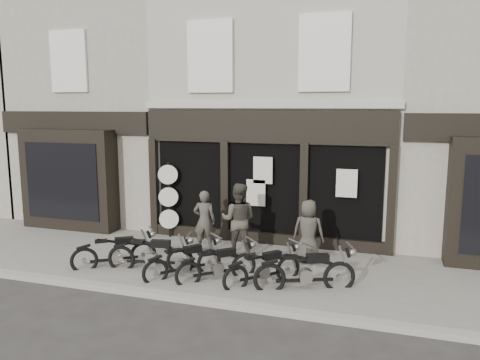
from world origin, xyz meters
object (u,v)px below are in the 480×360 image
(motorcycle_0, at_px, (115,255))
(motorcycle_3, at_px, (218,268))
(motorcycle_2, at_px, (184,264))
(man_left, at_px, (204,221))
(man_centre, at_px, (238,220))
(man_right, at_px, (308,231))
(motorcycle_4, at_px, (264,271))
(motorcycle_1, at_px, (152,257))
(advert_sign_post, at_px, (169,203))
(motorcycle_5, at_px, (306,275))

(motorcycle_0, xyz_separation_m, motorcycle_3, (2.71, -0.05, -0.02))
(motorcycle_0, xyz_separation_m, motorcycle_2, (1.89, -0.08, -0.01))
(man_left, relative_size, man_centre, 0.86)
(motorcycle_3, height_order, man_right, man_right)
(motorcycle_4, xyz_separation_m, man_left, (-2.14, 1.79, 0.57))
(motorcycle_0, bearing_deg, motorcycle_4, -36.75)
(motorcycle_3, height_order, man_centre, man_centre)
(motorcycle_1, height_order, advert_sign_post, advert_sign_post)
(motorcycle_1, bearing_deg, motorcycle_2, -19.65)
(man_left, xyz_separation_m, man_centre, (1.01, -0.13, 0.13))
(man_centre, bearing_deg, advert_sign_post, -28.80)
(motorcycle_5, height_order, man_left, man_left)
(advert_sign_post, bearing_deg, man_right, -37.39)
(motorcycle_0, height_order, man_centre, man_centre)
(man_right, relative_size, advert_sign_post, 0.67)
(motorcycle_0, height_order, motorcycle_1, motorcycle_1)
(man_centre, height_order, advert_sign_post, advert_sign_post)
(motorcycle_3, bearing_deg, motorcycle_4, -37.30)
(motorcycle_1, height_order, man_centre, man_centre)
(motorcycle_0, xyz_separation_m, man_centre, (2.64, 1.71, 0.69))
(motorcycle_0, distance_m, motorcycle_3, 2.71)
(motorcycle_1, height_order, motorcycle_3, motorcycle_1)
(motorcycle_1, bearing_deg, motorcycle_0, 172.13)
(man_left, distance_m, advert_sign_post, 1.76)
(motorcycle_5, relative_size, man_left, 1.27)
(motorcycle_5, bearing_deg, motorcycle_4, 153.75)
(man_left, bearing_deg, motorcycle_2, 86.69)
(motorcycle_2, xyz_separation_m, man_centre, (0.75, 1.79, 0.70))
(motorcycle_4, height_order, man_right, man_right)
(motorcycle_1, xyz_separation_m, motorcycle_5, (3.76, -0.07, 0.02))
(motorcycle_3, height_order, motorcycle_5, motorcycle_5)
(man_left, bearing_deg, man_centre, 161.66)
(motorcycle_1, xyz_separation_m, man_centre, (1.67, 1.65, 0.67))
(motorcycle_2, distance_m, advert_sign_post, 3.41)
(motorcycle_1, xyz_separation_m, man_left, (0.66, 1.78, 0.54))
(motorcycle_3, xyz_separation_m, motorcycle_5, (2.02, 0.03, 0.05))
(motorcycle_0, relative_size, man_right, 1.10)
(motorcycle_4, xyz_separation_m, motorcycle_5, (0.97, -0.07, 0.05))
(motorcycle_3, bearing_deg, motorcycle_1, 133.99)
(motorcycle_5, height_order, man_centre, man_centre)
(motorcycle_0, bearing_deg, motorcycle_2, -39.88)
(motorcycle_1, xyz_separation_m, motorcycle_2, (0.92, -0.13, -0.03))
(motorcycle_3, bearing_deg, man_left, 77.26)
(man_left, bearing_deg, motorcycle_0, 37.46)
(motorcycle_4, relative_size, advert_sign_post, 0.67)
(motorcycle_0, distance_m, advert_sign_post, 2.84)
(motorcycle_1, height_order, motorcycle_2, motorcycle_1)
(motorcycle_5, bearing_deg, motorcycle_3, 158.63)
(man_right, bearing_deg, motorcycle_4, 65.57)
(man_left, bearing_deg, motorcycle_5, 138.17)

